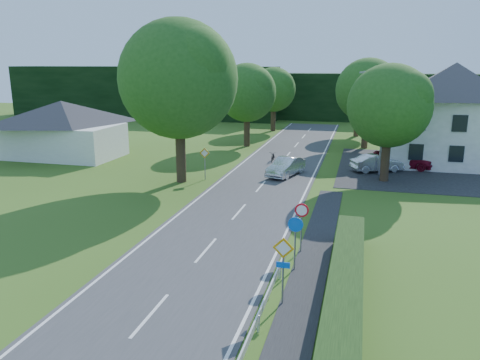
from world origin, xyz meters
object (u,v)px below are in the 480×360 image
(streetlight, at_px, (381,118))
(parasol, at_px, (399,155))
(motorcycle, at_px, (273,156))
(parked_car_red, at_px, (403,158))
(parked_car_silver_a, at_px, (377,163))
(moving_car, at_px, (286,167))

(streetlight, height_order, parasol, streetlight)
(streetlight, distance_m, motorcycle, 10.17)
(parked_car_red, relative_size, parked_car_silver_a, 1.18)
(streetlight, distance_m, moving_car, 8.16)
(moving_car, distance_m, parked_car_silver_a, 7.62)
(parked_car_red, xyz_separation_m, parked_car_silver_a, (-2.12, -1.97, -0.15))
(parked_car_silver_a, xyz_separation_m, parasol, (1.89, 2.96, 0.20))
(moving_car, xyz_separation_m, parked_car_silver_a, (6.86, 3.31, -0.03))
(parked_car_red, relative_size, parasol, 2.48)
(moving_car, height_order, parasol, parasol)
(parked_car_red, xyz_separation_m, parasol, (-0.23, 0.99, 0.05))
(motorcycle, relative_size, parked_car_silver_a, 0.40)
(motorcycle, xyz_separation_m, parked_car_silver_a, (8.86, -1.88, 0.25))
(moving_car, xyz_separation_m, parasol, (8.75, 6.27, 0.18))
(motorcycle, bearing_deg, parasol, 2.04)
(motorcycle, height_order, parasol, parasol)
(streetlight, bearing_deg, parasol, 65.03)
(streetlight, relative_size, parked_car_red, 1.65)
(moving_car, distance_m, motorcycle, 5.57)
(motorcycle, height_order, parked_car_silver_a, parked_car_silver_a)
(streetlight, xyz_separation_m, parasol, (1.86, 3.99, -3.54))
(moving_car, bearing_deg, parked_car_red, 46.58)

